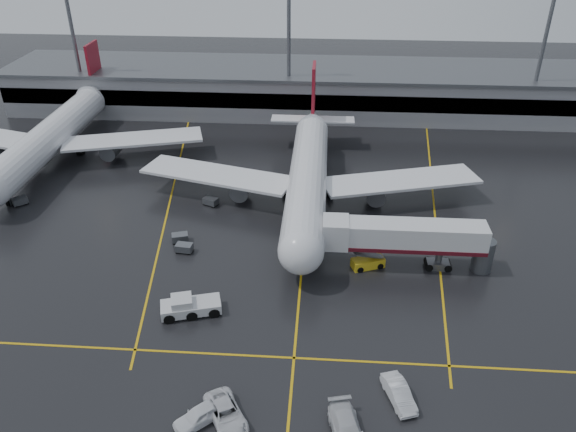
{
  "coord_description": "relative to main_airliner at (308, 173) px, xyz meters",
  "views": [
    {
      "loc": [
        2.24,
        -61.53,
        38.88
      ],
      "look_at": [
        -2.0,
        -2.0,
        4.0
      ],
      "focal_mm": 35.13,
      "sensor_mm": 36.0,
      "label": 1
    }
  ],
  "objects": [
    {
      "name": "service_van_c",
      "position": [
        9.44,
        -36.09,
        -3.43
      ],
      "size": [
        3.05,
        4.99,
        1.55
      ],
      "primitive_type": "imported",
      "rotation": [
        0.0,
        0.0,
        0.32
      ],
      "color": "silver",
      "rests_on": "ground"
    },
    {
      "name": "apron_line_stop",
      "position": [
        0.0,
        -31.7,
        -4.2
      ],
      "size": [
        60.0,
        0.25,
        0.02
      ],
      "primitive_type": "cube",
      "color": "gold",
      "rests_on": "ground"
    },
    {
      "name": "second_airliner",
      "position": [
        -42.0,
        12.0,
        0.0
      ],
      "size": [
        48.8,
        45.6,
        14.1
      ],
      "color": "silver",
      "rests_on": "ground"
    },
    {
      "name": "apron_line_right",
      "position": [
        18.0,
        0.3,
        -4.2
      ],
      "size": [
        7.57,
        69.64,
        0.02
      ],
      "primitive_type": "cube",
      "rotation": [
        0.0,
        0.0,
        -0.1
      ],
      "color": "gold",
      "rests_on": "ground"
    },
    {
      "name": "apron_line_centre",
      "position": [
        0.0,
        -9.7,
        -4.2
      ],
      "size": [
        0.25,
        90.0,
        0.02
      ],
      "primitive_type": "cube",
      "color": "gold",
      "rests_on": "ground"
    },
    {
      "name": "belt_loader",
      "position": [
        7.78,
        -16.1,
        -3.61
      ],
      "size": [
        4.14,
        2.87,
        2.42
      ],
      "color": "gold",
      "rests_on": "ground"
    },
    {
      "name": "light_mast_left",
      "position": [
        -45.0,
        32.3,
        10.27
      ],
      "size": [
        3.0,
        1.2,
        25.45
      ],
      "color": "#595B60",
      "rests_on": "ground"
    },
    {
      "name": "baggage_cart_b",
      "position": [
        -15.67,
        -12.28,
        -3.58
      ],
      "size": [
        2.29,
        1.83,
        1.12
      ],
      "color": "#595B60",
      "rests_on": "ground"
    },
    {
      "name": "pushback_tractor",
      "position": [
        -11.39,
        -25.91,
        -3.32
      ],
      "size": [
        6.66,
        4.14,
        2.22
      ],
      "color": "silver",
      "rests_on": "ground"
    },
    {
      "name": "service_van_a",
      "position": [
        -5.24,
        -39.32,
        -3.45
      ],
      "size": [
        4.9,
        6.01,
        1.52
      ],
      "primitive_type": "imported",
      "rotation": [
        0.0,
        0.0,
        0.52
      ],
      "color": "silver",
      "rests_on": "ground"
    },
    {
      "name": "service_van_d",
      "position": [
        -7.44,
        -39.68,
        -3.44
      ],
      "size": [
        4.59,
        4.4,
        1.55
      ],
      "primitive_type": "imported",
      "rotation": [
        0.0,
        0.0,
        -0.83
      ],
      "color": "white",
      "rests_on": "ground"
    },
    {
      "name": "baggage_cart_c",
      "position": [
        -13.6,
        -2.53,
        -3.58
      ],
      "size": [
        2.36,
        2.03,
        1.12
      ],
      "color": "#595B60",
      "rests_on": "ground"
    },
    {
      "name": "apron_line_left",
      "position": [
        -20.0,
        0.3,
        -4.2
      ],
      "size": [
        9.99,
        69.35,
        0.02
      ],
      "primitive_type": "cube",
      "rotation": [
        0.0,
        0.0,
        0.14
      ],
      "color": "gold",
      "rests_on": "ground"
    },
    {
      "name": "ground",
      "position": [
        0.0,
        -9.7,
        -4.21
      ],
      "size": [
        220.0,
        220.0,
        0.0
      ],
      "primitive_type": "plane",
      "color": "black",
      "rests_on": "ground"
    },
    {
      "name": "light_mast_mid",
      "position": [
        -5.0,
        32.3,
        10.27
      ],
      "size": [
        3.0,
        1.2,
        25.45
      ],
      "color": "#595B60",
      "rests_on": "ground"
    },
    {
      "name": "light_mast_right",
      "position": [
        40.0,
        32.3,
        10.27
      ],
      "size": [
        3.0,
        1.2,
        25.45
      ],
      "color": "#595B60",
      "rests_on": "ground"
    },
    {
      "name": "jet_bridge",
      "position": [
        11.87,
        -15.7,
        -0.28
      ],
      "size": [
        19.9,
        3.4,
        6.05
      ],
      "color": "silver",
      "rests_on": "ground"
    },
    {
      "name": "baggage_cart_e",
      "position": [
        -40.53,
        -4.38,
        -3.58
      ],
      "size": [
        2.36,
        2.3,
        1.12
      ],
      "color": "#595B60",
      "rests_on": "ground"
    },
    {
      "name": "terminal",
      "position": [
        0.0,
        38.23,
        0.11
      ],
      "size": [
        122.0,
        19.0,
        8.6
      ],
      "color": "gray",
      "rests_on": "ground"
    },
    {
      "name": "baggage_cart_a",
      "position": [
        -14.6,
        -14.53,
        -3.58
      ],
      "size": [
        2.13,
        1.51,
        1.12
      ],
      "color": "#595B60",
      "rests_on": "ground"
    },
    {
      "name": "main_airliner",
      "position": [
        0.0,
        0.0,
        0.0
      ],
      "size": [
        48.8,
        45.6,
        14.1
      ],
      "color": "silver",
      "rests_on": "ground"
    },
    {
      "name": "service_van_b",
      "position": [
        4.84,
        -40.34,
        -3.37
      ],
      "size": [
        3.59,
        6.19,
        1.69
      ],
      "primitive_type": "imported",
      "rotation": [
        0.0,
        0.0,
        0.22
      ],
      "color": "silver",
      "rests_on": "ground"
    }
  ]
}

